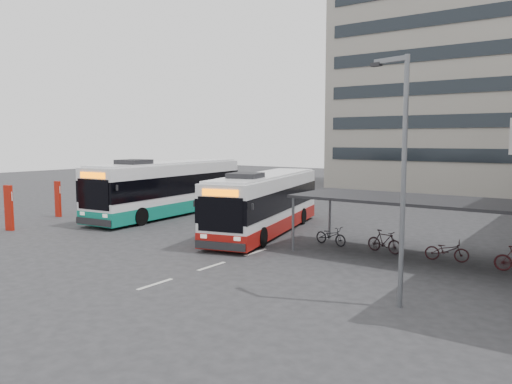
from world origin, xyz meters
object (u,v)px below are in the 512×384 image
Objects in this scene: bus_teal at (169,189)px; pedestrian at (261,215)px; lamp_post at (401,166)px; bus_main at (266,203)px.

bus_teal reaches higher than pedestrian.
pedestrian is 13.79m from lamp_post.
pedestrian is at bearing 157.52° from lamp_post.
pedestrian is at bearing -12.16° from bus_teal.
lamp_post reaches higher than bus_teal.
bus_main is at bearing -14.64° from bus_teal.
bus_main is at bearing -85.20° from pedestrian.
bus_main is at bearing 157.53° from lamp_post.
bus_teal reaches higher than bus_main.
bus_main is 1.06m from pedestrian.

